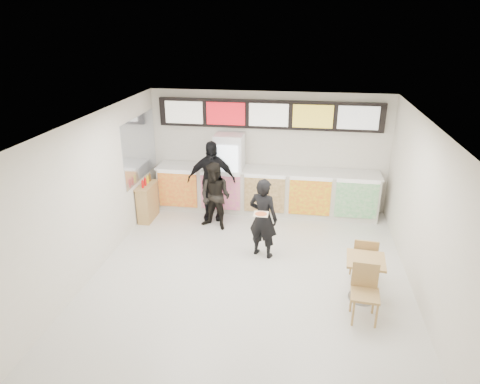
% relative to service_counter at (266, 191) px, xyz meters
% --- Properties ---
extents(floor, '(7.00, 7.00, 0.00)m').
position_rel_service_counter_xyz_m(floor, '(-0.00, -3.09, -0.57)').
color(floor, beige).
rests_on(floor, ground).
extents(ceiling, '(7.00, 7.00, 0.00)m').
position_rel_service_counter_xyz_m(ceiling, '(-0.00, -3.09, 2.43)').
color(ceiling, white).
rests_on(ceiling, wall_back).
extents(wall_back, '(6.00, 0.00, 6.00)m').
position_rel_service_counter_xyz_m(wall_back, '(-0.00, 0.41, 0.93)').
color(wall_back, silver).
rests_on(wall_back, floor).
extents(wall_left, '(0.00, 7.00, 7.00)m').
position_rel_service_counter_xyz_m(wall_left, '(-3.00, -3.09, 0.93)').
color(wall_left, silver).
rests_on(wall_left, floor).
extents(wall_right, '(0.00, 7.00, 7.00)m').
position_rel_service_counter_xyz_m(wall_right, '(3.00, -3.09, 0.93)').
color(wall_right, silver).
rests_on(wall_right, floor).
extents(service_counter, '(5.56, 0.77, 1.14)m').
position_rel_service_counter_xyz_m(service_counter, '(0.00, 0.00, 0.00)').
color(service_counter, silver).
rests_on(service_counter, floor).
extents(menu_board, '(5.50, 0.14, 0.70)m').
position_rel_service_counter_xyz_m(menu_board, '(0.00, 0.32, 1.88)').
color(menu_board, black).
rests_on(menu_board, wall_back).
extents(drinks_fridge, '(0.70, 0.67, 2.00)m').
position_rel_service_counter_xyz_m(drinks_fridge, '(-0.93, 0.02, 0.43)').
color(drinks_fridge, white).
rests_on(drinks_fridge, floor).
extents(mirror_panel, '(0.01, 2.00, 1.50)m').
position_rel_service_counter_xyz_m(mirror_panel, '(-2.99, -0.64, 1.18)').
color(mirror_panel, '#B2B7BF').
rests_on(mirror_panel, wall_left).
extents(customer_main, '(0.72, 0.60, 1.70)m').
position_rel_service_counter_xyz_m(customer_main, '(0.15, -2.20, 0.28)').
color(customer_main, black).
rests_on(customer_main, floor).
extents(customer_left, '(0.94, 0.83, 1.60)m').
position_rel_service_counter_xyz_m(customer_left, '(-1.07, -1.11, 0.23)').
color(customer_left, black).
rests_on(customer_left, floor).
extents(customer_mid, '(1.22, 0.67, 1.98)m').
position_rel_service_counter_xyz_m(customer_mid, '(-1.27, -0.58, 0.42)').
color(customer_mid, black).
rests_on(customer_mid, floor).
extents(pizza_slice, '(0.36, 0.36, 0.02)m').
position_rel_service_counter_xyz_m(pizza_slice, '(0.15, -2.65, 0.58)').
color(pizza_slice, beige).
rests_on(pizza_slice, customer_main).
extents(cafe_table, '(0.69, 1.66, 0.95)m').
position_rel_service_counter_xyz_m(cafe_table, '(2.05, -3.45, -0.02)').
color(cafe_table, tan).
rests_on(cafe_table, floor).
extents(condiment_ledge, '(0.33, 0.81, 1.07)m').
position_rel_service_counter_xyz_m(condiment_ledge, '(-2.82, -0.87, -0.11)').
color(condiment_ledge, tan).
rests_on(condiment_ledge, floor).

